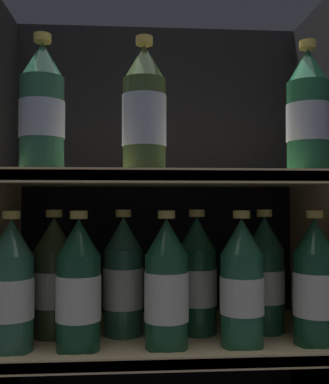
% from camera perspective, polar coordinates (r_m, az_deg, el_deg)
% --- Properties ---
extents(fridge_back_wall, '(0.70, 0.02, 0.94)m').
position_cam_1_polar(fridge_back_wall, '(1.08, -0.81, -4.07)').
color(fridge_back_wall, black).
rests_on(fridge_back_wall, ground_plane).
extents(fridge_side_right, '(0.02, 0.36, 0.94)m').
position_cam_1_polar(fridge_side_right, '(0.99, 19.96, -4.25)').
color(fridge_side_right, black).
rests_on(fridge_side_right, ground_plane).
extents(shelf_lower, '(0.66, 0.32, 0.27)m').
position_cam_1_polar(shelf_lower, '(0.95, -0.17, -20.34)').
color(shelf_lower, '#DBBC84').
rests_on(shelf_lower, ground_plane).
extents(shelf_upper, '(0.66, 0.32, 0.58)m').
position_cam_1_polar(shelf_upper, '(0.91, -0.18, -7.67)').
color(shelf_upper, '#DBBC84').
rests_on(shelf_upper, ground_plane).
extents(bottle_upper_front_0, '(0.08, 0.08, 0.24)m').
position_cam_1_polar(bottle_upper_front_0, '(0.84, -15.28, 9.99)').
color(bottle_upper_front_0, '#285B42').
rests_on(bottle_upper_front_0, shelf_upper).
extents(bottle_upper_front_1, '(0.08, 0.08, 0.24)m').
position_cam_1_polar(bottle_upper_front_1, '(0.82, -2.59, 10.06)').
color(bottle_upper_front_1, '#384C28').
rests_on(bottle_upper_front_1, shelf_upper).
extents(bottle_upper_front_2, '(0.08, 0.08, 0.24)m').
position_cam_1_polar(bottle_upper_front_2, '(0.88, 17.78, 9.41)').
color(bottle_upper_front_2, '#1E5638').
rests_on(bottle_upper_front_2, shelf_upper).
extents(bottle_lower_front_0, '(0.08, 0.08, 0.24)m').
position_cam_1_polar(bottle_lower_front_0, '(0.85, -18.92, -11.53)').
color(bottle_lower_front_0, '#285B42').
rests_on(bottle_lower_front_0, shelf_lower).
extents(bottle_lower_front_1, '(0.08, 0.08, 0.24)m').
position_cam_1_polar(bottle_lower_front_1, '(0.83, -10.86, -11.88)').
color(bottle_lower_front_1, '#144228').
rests_on(bottle_lower_front_1, shelf_lower).
extents(bottle_lower_front_2, '(0.08, 0.08, 0.24)m').
position_cam_1_polar(bottle_lower_front_2, '(0.82, 0.10, -11.98)').
color(bottle_lower_front_2, '#194C2D').
rests_on(bottle_lower_front_2, shelf_lower).
extents(bottle_lower_front_3, '(0.08, 0.08, 0.24)m').
position_cam_1_polar(bottle_lower_front_3, '(0.84, 9.79, -11.61)').
color(bottle_lower_front_3, '#1E5638').
rests_on(bottle_lower_front_3, shelf_lower).
extents(bottle_lower_front_4, '(0.08, 0.08, 0.24)m').
position_cam_1_polar(bottle_lower_front_4, '(0.88, 18.57, -11.11)').
color(bottle_lower_front_4, '#144228').
rests_on(bottle_lower_front_4, shelf_lower).
extents(bottle_lower_back_0, '(0.08, 0.08, 0.24)m').
position_cam_1_polar(bottle_lower_back_0, '(0.92, -13.89, -10.73)').
color(bottle_lower_back_0, '#384C28').
rests_on(bottle_lower_back_0, shelf_lower).
extents(bottle_lower_back_1, '(0.08, 0.08, 0.24)m').
position_cam_1_polar(bottle_lower_back_1, '(0.91, -5.25, -10.93)').
color(bottle_lower_back_1, '#285B42').
rests_on(bottle_lower_back_1, shelf_lower).
extents(bottle_lower_back_2, '(0.08, 0.08, 0.24)m').
position_cam_1_polar(bottle_lower_back_2, '(0.91, 4.14, -10.82)').
color(bottle_lower_back_2, '#194C2D').
rests_on(bottle_lower_back_2, shelf_lower).
extents(bottle_lower_back_3, '(0.08, 0.08, 0.24)m').
position_cam_1_polar(bottle_lower_back_3, '(0.94, 12.60, -10.47)').
color(bottle_lower_back_3, '#194C2D').
rests_on(bottle_lower_back_3, shelf_lower).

